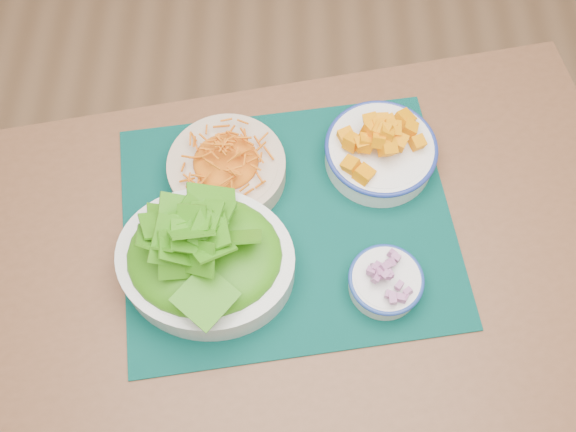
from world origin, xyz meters
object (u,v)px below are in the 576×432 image
at_px(lettuce_bowl, 204,254).
at_px(onion_bowl, 386,281).
at_px(carrot_bowl, 227,166).
at_px(placemat, 288,224).
at_px(table, 321,280).
at_px(squash_bowl, 381,148).

xyz_separation_m(lettuce_bowl, onion_bowl, (0.29, -0.03, -0.04)).
xyz_separation_m(carrot_bowl, lettuce_bowl, (-0.02, -0.18, 0.03)).
xyz_separation_m(placemat, onion_bowl, (0.16, -0.12, 0.03)).
bearing_deg(placemat, onion_bowl, -44.54).
relative_size(table, carrot_bowl, 4.99).
relative_size(placemat, onion_bowl, 4.08).
relative_size(placemat, lettuce_bowl, 1.76).
bearing_deg(placemat, carrot_bowl, 130.49).
relative_size(carrot_bowl, onion_bowl, 1.78).
xyz_separation_m(placemat, lettuce_bowl, (-0.13, -0.09, 0.07)).
height_order(table, carrot_bowl, carrot_bowl).
height_order(carrot_bowl, squash_bowl, squash_bowl).
height_order(squash_bowl, onion_bowl, squash_bowl).
xyz_separation_m(placemat, carrot_bowl, (-0.11, 0.09, 0.04)).
bearing_deg(squash_bowl, table, -118.17).
relative_size(squash_bowl, onion_bowl, 1.46).
bearing_deg(placemat, squash_bowl, 29.54).
bearing_deg(carrot_bowl, squash_bowl, 7.01).
distance_m(squash_bowl, onion_bowl, 0.24).
bearing_deg(onion_bowl, lettuce_bowl, 174.15).
bearing_deg(squash_bowl, placemat, -142.09).
distance_m(placemat, lettuce_bowl, 0.17).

